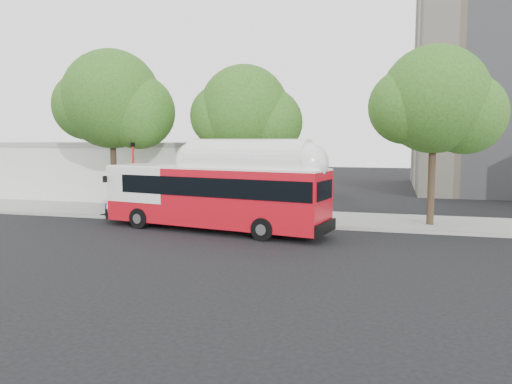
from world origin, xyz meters
TOP-DOWN VIEW (x-y plane):
  - ground at (0.00, 0.00)m, footprint 120.00×120.00m
  - sidewalk at (0.00, 6.50)m, footprint 60.00×5.00m
  - curb_strip at (0.00, 3.90)m, footprint 60.00×0.30m
  - red_curb_segment at (-3.00, 3.90)m, footprint 10.00×0.32m
  - street_tree_left at (-8.53, 5.56)m, footprint 6.67×5.80m
  - street_tree_mid at (-0.59, 6.06)m, footprint 5.75×5.00m
  - street_tree_right at (9.44, 5.86)m, footprint 6.21×5.40m
  - low_commercial_bldg at (-14.00, 14.00)m, footprint 16.20×10.20m
  - transit_bus at (-1.27, 1.89)m, footprint 12.43×4.60m
  - signal_pole at (-6.99, 4.24)m, footprint 0.12×0.41m

SIDE VIEW (x-z plane):
  - ground at x=0.00m, z-range 0.00..0.00m
  - sidewalk at x=0.00m, z-range 0.00..0.15m
  - curb_strip at x=0.00m, z-range 0.00..0.15m
  - red_curb_segment at x=-3.00m, z-range 0.00..0.16m
  - transit_bus at x=-1.27m, z-range -0.12..3.50m
  - low_commercial_bldg at x=-14.00m, z-range 0.03..4.28m
  - signal_pole at x=-6.99m, z-range 0.06..4.36m
  - street_tree_mid at x=-0.59m, z-range 1.60..10.22m
  - street_tree_right at x=9.44m, z-range 1.67..10.85m
  - street_tree_left at x=-8.53m, z-range 1.73..11.47m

